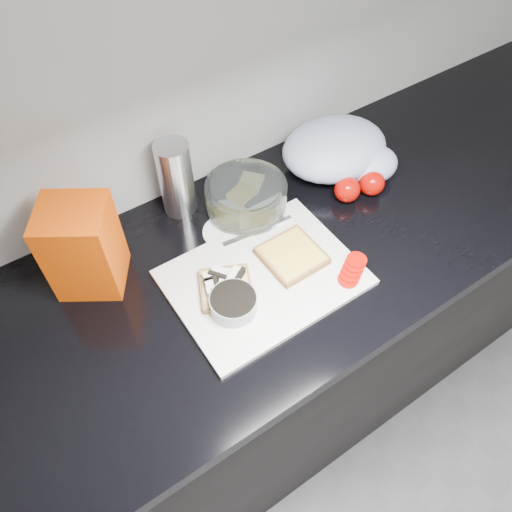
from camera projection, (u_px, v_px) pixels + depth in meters
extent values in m
cube|color=beige|center=(209.00, 43.00, 1.03)|extent=(3.50, 0.02, 2.50)
cube|color=black|center=(279.00, 342.00, 1.52)|extent=(3.50, 0.60, 0.86)
cube|color=black|center=(286.00, 248.00, 1.17)|extent=(3.50, 0.64, 0.04)
cube|color=silver|center=(264.00, 278.00, 1.08)|extent=(0.40, 0.30, 0.01)
cube|color=beige|center=(226.00, 288.00, 1.05)|extent=(0.14, 0.14, 0.01)
cube|color=white|center=(212.00, 276.00, 1.05)|extent=(0.04, 0.03, 0.01)
cube|color=black|center=(212.00, 276.00, 1.05)|extent=(0.04, 0.02, 0.02)
cube|color=white|center=(220.00, 273.00, 1.06)|extent=(0.04, 0.04, 0.01)
cube|color=black|center=(220.00, 273.00, 1.06)|extent=(0.03, 0.04, 0.02)
cube|color=white|center=(235.00, 275.00, 1.05)|extent=(0.04, 0.04, 0.01)
cube|color=black|center=(235.00, 275.00, 1.05)|extent=(0.04, 0.03, 0.02)
cube|color=white|center=(211.00, 287.00, 1.03)|extent=(0.03, 0.04, 0.01)
cube|color=black|center=(211.00, 287.00, 1.03)|extent=(0.02, 0.04, 0.02)
cube|color=white|center=(228.00, 284.00, 1.04)|extent=(0.04, 0.04, 0.01)
cube|color=black|center=(228.00, 284.00, 1.04)|extent=(0.04, 0.03, 0.02)
cube|color=white|center=(239.00, 289.00, 1.03)|extent=(0.04, 0.03, 0.01)
cube|color=black|center=(239.00, 289.00, 1.03)|extent=(0.04, 0.02, 0.02)
cube|color=white|center=(223.00, 294.00, 1.02)|extent=(0.02, 0.04, 0.01)
cube|color=black|center=(223.00, 294.00, 1.02)|extent=(0.01, 0.04, 0.02)
cube|color=beige|center=(292.00, 256.00, 1.10)|extent=(0.12, 0.12, 0.02)
cube|color=gold|center=(292.00, 253.00, 1.10)|extent=(0.11, 0.11, 0.00)
cylinder|color=#A00A03|center=(348.00, 280.00, 1.07)|extent=(0.05, 0.05, 0.01)
cylinder|color=#A00A03|center=(350.00, 275.00, 1.07)|extent=(0.05, 0.05, 0.01)
cylinder|color=#A00A03|center=(352.00, 270.00, 1.08)|extent=(0.05, 0.05, 0.01)
cylinder|color=#A00A03|center=(354.00, 265.00, 1.08)|extent=(0.06, 0.06, 0.01)
cylinder|color=#A00A03|center=(357.00, 260.00, 1.08)|extent=(0.06, 0.06, 0.01)
cube|color=silver|center=(247.00, 236.00, 1.15)|extent=(0.12, 0.03, 0.00)
cube|color=silver|center=(281.00, 221.00, 1.17)|extent=(0.06, 0.02, 0.01)
cylinder|color=#9DA2A2|center=(234.00, 305.00, 1.02)|extent=(0.10, 0.10, 0.05)
cylinder|color=black|center=(233.00, 299.00, 1.00)|extent=(0.09, 0.09, 0.01)
cylinder|color=white|center=(226.00, 232.00, 1.17)|extent=(0.13, 0.13, 0.01)
cylinder|color=silver|center=(246.00, 198.00, 1.19)|extent=(0.19, 0.19, 0.08)
cube|color=gold|center=(242.00, 204.00, 1.18)|extent=(0.07, 0.06, 0.04)
cube|color=#F3E491|center=(251.00, 195.00, 1.22)|extent=(0.08, 0.08, 0.02)
cube|color=#FB3504|center=(83.00, 247.00, 1.01)|extent=(0.18, 0.18, 0.21)
cylinder|color=silver|center=(176.00, 178.00, 1.15)|extent=(0.08, 0.08, 0.19)
ellipsoid|color=#ACB7D3|center=(334.00, 148.00, 1.27)|extent=(0.31, 0.26, 0.12)
ellipsoid|color=#ACB7D3|center=(372.00, 165.00, 1.26)|extent=(0.15, 0.13, 0.09)
sphere|color=#A00A03|center=(347.00, 190.00, 1.22)|extent=(0.06, 0.06, 0.06)
sphere|color=#A00A03|center=(372.00, 183.00, 1.23)|extent=(0.06, 0.06, 0.06)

